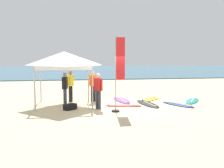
{
  "coord_description": "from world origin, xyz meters",
  "views": [
    {
      "loc": [
        -2.09,
        -12.65,
        2.53
      ],
      "look_at": [
        0.21,
        1.65,
        1.0
      ],
      "focal_mm": 42.92,
      "sensor_mm": 36.0,
      "label": 1
    }
  ],
  "objects": [
    {
      "name": "surfboard_navy",
      "position": [
        3.43,
        0.21,
        0.04
      ],
      "size": [
        1.39,
        2.09,
        0.19
      ],
      "color": "navy",
      "rests_on": "ground"
    },
    {
      "name": "gear_bag_near_tent",
      "position": [
        -2.07,
        -0.09,
        0.14
      ],
      "size": [
        0.67,
        0.62,
        0.28
      ],
      "primitive_type": "cube",
      "rotation": [
        0.0,
        0.0,
        0.67
      ],
      "color": "black",
      "rests_on": "ground"
    },
    {
      "name": "surfboard_teal",
      "position": [
        4.69,
        1.22,
        0.04
      ],
      "size": [
        1.76,
        2.23,
        0.19
      ],
      "color": "#19847F",
      "rests_on": "ground"
    },
    {
      "name": "banner_flag",
      "position": [
        0.08,
        -0.88,
        1.57
      ],
      "size": [
        0.6,
        0.36,
        3.4
      ],
      "color": "#99999E",
      "rests_on": "ground"
    },
    {
      "name": "canopy_tent",
      "position": [
        -2.34,
        1.19,
        2.39
      ],
      "size": [
        2.76,
        2.76,
        2.75
      ],
      "color": "#B7B7BC",
      "rests_on": "ground"
    },
    {
      "name": "ground_plane",
      "position": [
        0.0,
        0.0,
        0.0
      ],
      "size": [
        80.0,
        80.0,
        0.0
      ],
      "primitive_type": "plane",
      "color": "beige"
    },
    {
      "name": "surfboard_black",
      "position": [
        1.94,
        0.7,
        0.04
      ],
      "size": [
        0.96,
        2.47,
        0.19
      ],
      "color": "black",
      "rests_on": "ground"
    },
    {
      "name": "person_yellow",
      "position": [
        -2.03,
        2.16,
        0.99
      ],
      "size": [
        0.37,
        0.49,
        1.71
      ],
      "color": "black",
      "rests_on": "ground"
    },
    {
      "name": "surfboard_red",
      "position": [
        0.57,
        0.39,
        0.04
      ],
      "size": [
        1.89,
        0.9,
        0.19
      ],
      "color": "red",
      "rests_on": "ground"
    },
    {
      "name": "surfboard_yellow",
      "position": [
        2.43,
        1.97,
        0.04
      ],
      "size": [
        1.83,
        1.86,
        0.19
      ],
      "color": "yellow",
      "rests_on": "ground"
    },
    {
      "name": "surfboard_purple",
      "position": [
        0.83,
        2.08,
        0.04
      ],
      "size": [
        0.89,
        2.47,
        0.19
      ],
      "color": "purple",
      "rests_on": "ground"
    },
    {
      "name": "person_orange",
      "position": [
        -0.8,
        1.96,
        0.99
      ],
      "size": [
        0.44,
        0.4,
        1.71
      ],
      "color": "black",
      "rests_on": "ground"
    },
    {
      "name": "sea",
      "position": [
        0.0,
        33.04,
        0.05
      ],
      "size": [
        80.0,
        36.0,
        0.1
      ],
      "primitive_type": "cube",
      "color": "#386B84",
      "rests_on": "ground"
    },
    {
      "name": "person_red",
      "position": [
        -0.74,
        -0.13,
        0.99
      ],
      "size": [
        0.4,
        0.44,
        1.71
      ],
      "color": "#383842",
      "rests_on": "ground"
    },
    {
      "name": "person_black",
      "position": [
        -2.31,
        0.83,
        0.99
      ],
      "size": [
        0.3,
        0.54,
        1.71
      ],
      "color": "#383842",
      "rests_on": "ground"
    }
  ]
}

